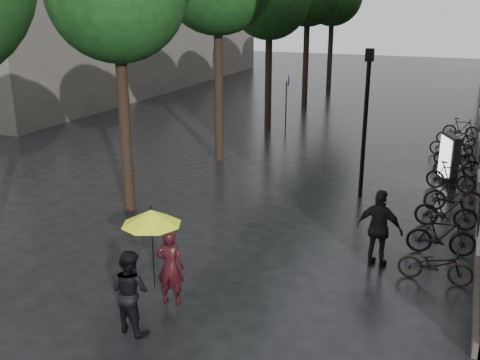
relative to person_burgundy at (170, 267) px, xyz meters
The scene contains 8 objects.
person_burgundy is the anchor object (origin of this frame).
person_black 1.20m from the person_burgundy, 98.52° to the right, with size 0.79×0.61×1.62m, color black.
lime_umbrella 1.34m from the person_burgundy, 98.41° to the right, with size 1.15×1.15×1.69m.
pedestrian_walking 4.90m from the person_burgundy, 42.19° to the left, with size 1.09×0.45×1.86m, color black.
parked_bicycles 11.39m from the person_burgundy, 64.29° to the left, with size 2.07×15.12×1.01m.
ad_lightbox 11.46m from the person_burgundy, 65.33° to the left, with size 0.26×1.12×1.69m.
lamp_post 8.58m from the person_burgundy, 73.74° to the left, with size 0.24×0.24×4.58m.
cycle_sign 16.07m from the person_burgundy, 99.42° to the left, with size 0.14×0.48×2.64m.
Camera 1 is at (4.85, -6.20, 5.91)m, focal length 42.00 mm.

